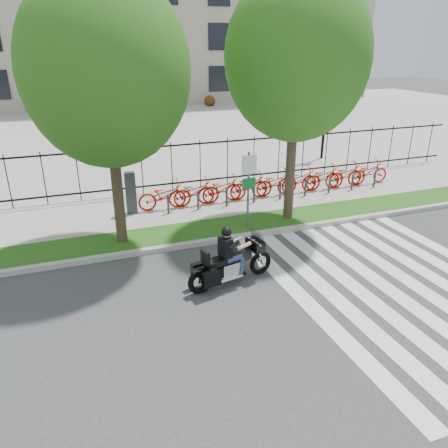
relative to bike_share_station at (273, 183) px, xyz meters
name	(u,v)px	position (x,y,z in m)	size (l,w,h in m)	color
ground	(223,325)	(-4.76, -7.20, -0.66)	(120.00, 120.00, 0.00)	#333436
curb	(176,247)	(-4.76, -3.10, -0.59)	(60.00, 0.20, 0.15)	#A3A09A
grass_verge	(169,236)	(-4.76, -2.25, -0.59)	(60.00, 1.50, 0.15)	#235415
sidewalk	(153,210)	(-4.76, 0.25, -0.59)	(60.00, 3.50, 0.15)	gray
plaza	(102,129)	(-4.76, 17.80, -0.61)	(80.00, 34.00, 0.10)	gray
crosswalk_stripes	(400,286)	(0.06, -7.20, -0.66)	(5.70, 8.00, 0.01)	silver
iron_fence	(142,169)	(-4.76, 2.00, 0.49)	(30.00, 0.06, 2.00)	black
lamp_post_right	(327,98)	(5.24, 4.80, 2.54)	(1.06, 0.70, 4.25)	black
street_tree_1	(106,71)	(-6.22, -2.25, 4.41)	(4.50, 4.50, 7.52)	#3C2A20
street_tree_2	(297,57)	(-0.53, -2.25, 4.68)	(4.46, 4.46, 7.77)	#3C2A20
bike_share_station	(273,183)	(0.00, 0.00, 0.00)	(11.15, 0.88, 1.50)	#2D2D33
sign_pole_regulatory	(249,181)	(-2.20, -2.62, 1.08)	(0.50, 0.09, 2.50)	#59595B
motorcycle_rider	(231,261)	(-3.93, -5.56, -0.02)	(2.47, 0.98, 1.93)	black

